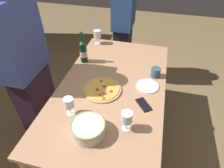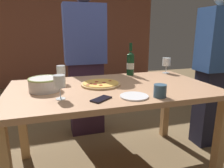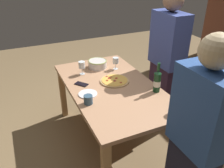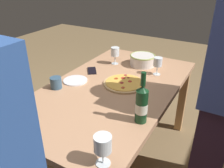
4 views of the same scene
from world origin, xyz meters
The scene contains 13 objects.
ground_plane centered at (0.00, 0.00, 0.00)m, with size 8.00×8.00×0.00m, color olive.
dining_table centered at (0.00, 0.00, 0.66)m, with size 1.60×0.90×0.75m.
pizza centered at (-0.08, 0.07, 0.76)m, with size 0.32×0.32×0.02m.
serving_bowl centered at (-0.51, 0.03, 0.80)m, with size 0.23×0.23×0.10m.
wine_bottle centered at (0.30, 0.37, 0.87)m, with size 0.07×0.07×0.32m.
wine_glass_near_pizza centered at (-0.38, 0.22, 0.86)m, with size 0.07×0.07×0.15m.
wine_glass_by_bottle centered at (-0.41, -0.20, 0.86)m, with size 0.08×0.08×0.16m.
wine_glass_far_left centered at (0.69, 0.35, 0.86)m, with size 0.08×0.08×0.16m.
cup_amber centered at (0.23, -0.35, 0.79)m, with size 0.08×0.08×0.09m, color #36556D.
side_plate centered at (0.07, -0.30, 0.76)m, with size 0.19×0.19×0.01m, color white.
cell_phone centered at (-0.16, -0.29, 0.76)m, with size 0.07×0.14×0.01m, color black.
person_host centered at (1.13, 0.13, 0.82)m, with size 0.40×0.24×1.61m.
person_guest_left centered at (-0.08, 0.76, 0.85)m, with size 0.44×0.24×1.68m.
Camera 3 is at (2.01, -0.92, 1.96)m, focal length 37.36 mm.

